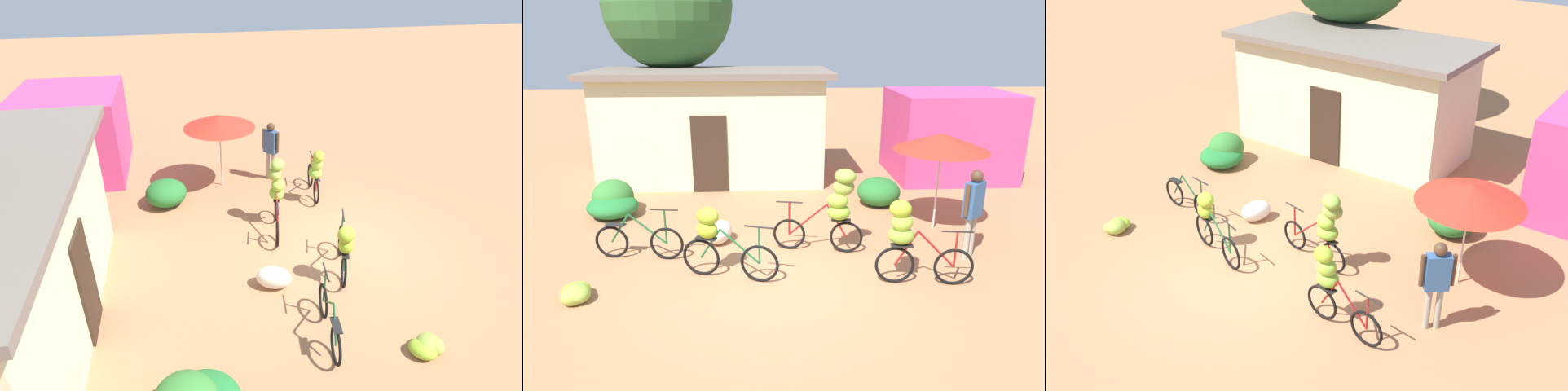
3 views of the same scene
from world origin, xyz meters
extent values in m
plane|color=#B1734C|center=(0.00, 0.00, 0.00)|extent=(60.00, 60.00, 0.00)
cube|color=beige|center=(-1.50, 6.25, 1.43)|extent=(5.94, 2.60, 2.86)
cube|color=#72665B|center=(-1.50, 6.25, 2.94)|extent=(6.44, 3.10, 0.16)
cube|color=#332319|center=(-1.50, 4.93, 1.00)|extent=(0.90, 0.06, 2.00)
cylinder|color=brown|center=(-2.83, 8.05, 1.81)|extent=(0.37, 0.37, 3.62)
ellipsoid|color=#367D32|center=(-3.60, 3.45, 0.40)|extent=(0.93, 0.94, 0.80)
ellipsoid|color=#247533|center=(-3.55, 3.20, 0.25)|extent=(1.13, 1.10, 0.50)
ellipsoid|color=#27712E|center=(2.63, 3.69, 0.34)|extent=(1.03, 1.05, 0.68)
cylinder|color=beige|center=(3.45, 2.15, 0.99)|extent=(0.04, 0.04, 1.98)
cone|color=red|center=(3.45, 2.15, 1.88)|extent=(1.91, 1.91, 0.35)
torus|color=black|center=(-1.94, 0.94, 0.31)|extent=(0.63, 0.12, 0.63)
torus|color=black|center=(-2.96, 1.06, 0.31)|extent=(0.63, 0.12, 0.63)
cylinder|color=#19592D|center=(-2.78, 1.04, 0.59)|extent=(0.39, 0.08, 0.57)
cylinder|color=#19592D|center=(-2.27, 0.98, 0.59)|extent=(0.69, 0.12, 0.58)
cylinder|color=black|center=(-1.94, 0.94, 0.97)|extent=(0.50, 0.09, 0.03)
cylinder|color=#19592D|center=(-1.94, 0.94, 0.64)|extent=(0.04, 0.04, 0.66)
cube|color=black|center=(-2.86, 1.05, 0.66)|extent=(0.37, 0.18, 0.02)
torus|color=black|center=(-0.25, 0.00, 0.33)|extent=(0.65, 0.24, 0.66)
torus|color=black|center=(-1.24, 0.30, 0.33)|extent=(0.65, 0.24, 0.66)
cylinder|color=#19592D|center=(-1.07, 0.24, 0.61)|extent=(0.39, 0.15, 0.57)
cylinder|color=#19592D|center=(-0.57, 0.10, 0.61)|extent=(0.68, 0.23, 0.58)
cylinder|color=black|center=(-0.25, 0.00, 0.99)|extent=(0.49, 0.17, 0.03)
cylinder|color=#19592D|center=(-0.25, 0.00, 0.66)|extent=(0.04, 0.04, 0.66)
cube|color=black|center=(-1.15, 0.27, 0.69)|extent=(0.38, 0.24, 0.02)
ellipsoid|color=#92B028|center=(-1.12, 0.25, 0.86)|extent=(0.44, 0.40, 0.30)
ellipsoid|color=#8EAD29|center=(-1.10, 0.27, 1.09)|extent=(0.52, 0.49, 0.29)
torus|color=black|center=(0.32, 1.27, 0.31)|extent=(0.62, 0.17, 0.62)
torus|color=black|center=(1.38, 1.07, 0.31)|extent=(0.62, 0.17, 0.62)
cylinder|color=maroon|center=(1.20, 1.10, 0.63)|extent=(0.41, 0.11, 0.65)
cylinder|color=maroon|center=(0.67, 1.20, 0.63)|extent=(0.72, 0.17, 0.66)
cylinder|color=black|center=(0.32, 1.27, 0.96)|extent=(0.50, 0.12, 0.03)
cylinder|color=maroon|center=(0.32, 1.27, 0.63)|extent=(0.04, 0.04, 0.65)
cube|color=black|center=(1.28, 1.09, 0.65)|extent=(0.38, 0.21, 0.02)
ellipsoid|color=#87B937|center=(1.23, 1.09, 0.81)|extent=(0.45, 0.37, 0.30)
ellipsoid|color=#8ABA36|center=(1.20, 1.07, 1.04)|extent=(0.45, 0.40, 0.28)
ellipsoid|color=#889F3D|center=(1.31, 1.13, 1.28)|extent=(0.40, 0.32, 0.32)
ellipsoid|color=#80A83C|center=(1.32, 1.06, 1.51)|extent=(0.50, 0.46, 0.27)
torus|color=black|center=(2.93, -0.27, 0.32)|extent=(0.65, 0.13, 0.65)
torus|color=black|center=(1.98, -0.15, 0.32)|extent=(0.65, 0.13, 0.65)
cylinder|color=maroon|center=(2.14, -0.17, 0.63)|extent=(0.37, 0.08, 0.63)
cylinder|color=maroon|center=(2.62, -0.23, 0.63)|extent=(0.64, 0.12, 0.64)
cylinder|color=black|center=(2.93, -0.27, 0.95)|extent=(0.50, 0.09, 0.03)
cylinder|color=maroon|center=(2.93, -0.27, 0.64)|extent=(0.04, 0.04, 0.62)
cube|color=black|center=(2.07, -0.16, 0.68)|extent=(0.37, 0.18, 0.02)
ellipsoid|color=#85B639|center=(2.06, -0.11, 0.84)|extent=(0.47, 0.40, 0.30)
ellipsoid|color=#97C53D|center=(2.05, -0.14, 1.08)|extent=(0.39, 0.33, 0.31)
ellipsoid|color=#98B92C|center=(2.00, -0.16, 1.32)|extent=(0.39, 0.34, 0.29)
ellipsoid|color=#8FAF3F|center=(-3.07, -0.49, 0.14)|extent=(0.56, 0.59, 0.29)
ellipsoid|color=#97AB41|center=(-3.11, -0.57, 0.14)|extent=(0.49, 0.47, 0.28)
ellipsoid|color=#95C02D|center=(-3.14, -0.38, 0.12)|extent=(0.60, 0.61, 0.25)
ellipsoid|color=silver|center=(-1.04, 1.65, 0.22)|extent=(0.64, 0.80, 0.44)
cylinder|color=gray|center=(3.67, 0.78, 0.41)|extent=(0.11, 0.11, 0.82)
cylinder|color=gray|center=(3.52, 0.67, 0.41)|extent=(0.11, 0.11, 0.82)
cube|color=#33598C|center=(3.60, 0.73, 1.14)|extent=(0.44, 0.40, 0.65)
cylinder|color=#4C3321|center=(3.79, 0.88, 1.17)|extent=(0.08, 0.08, 0.58)
cylinder|color=#4C3321|center=(3.40, 0.57, 1.17)|extent=(0.08, 0.08, 0.58)
sphere|color=#4C3321|center=(3.60, 0.73, 1.57)|extent=(0.22, 0.22, 0.22)
camera|label=1|loc=(-7.53, 3.17, 5.79)|focal=30.11mm
camera|label=2|loc=(-0.22, -7.25, 3.96)|focal=33.34mm
camera|label=3|loc=(6.39, -6.58, 6.70)|focal=40.38mm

